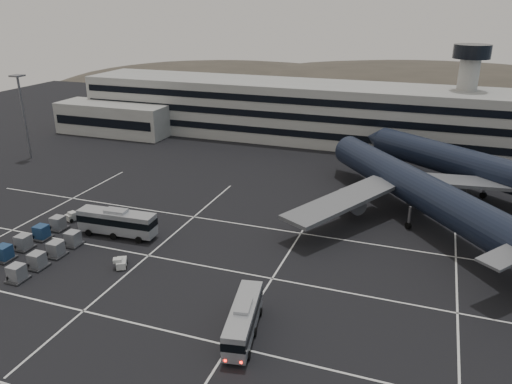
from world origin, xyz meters
TOP-DOWN VIEW (x-y plane):
  - ground at (0.00, 0.00)m, footprint 260.00×260.00m
  - lane_markings at (0.95, 0.72)m, footprint 90.00×55.62m
  - terminal at (-2.95, 71.14)m, footprint 125.00×26.00m
  - hills at (17.99, 170.00)m, footprint 352.00×180.00m
  - lightpole_left at (-55.00, 35.00)m, footprint 2.40×2.40m
  - trijet_main at (28.71, 28.31)m, footprint 40.79×48.42m
  - trijet_far at (39.55, 42.43)m, footprint 49.65×39.34m
  - bus_near at (12.70, -7.80)m, footprint 4.34×10.92m
  - bus_far at (-13.54, 7.97)m, footprint 12.14×3.55m
  - tug_a at (-23.61, 10.42)m, footprint 2.26×2.80m
  - tug_b at (-7.60, 0.02)m, footprint 2.27×2.60m
  - uld_cluster at (-21.04, -1.06)m, footprint 8.23×16.48m

SIDE VIEW (x-z plane):
  - hills at x=17.99m, z-range -34.07..9.93m
  - ground at x=0.00m, z-range 0.00..0.00m
  - lane_markings at x=0.95m, z-range 0.00..0.01m
  - tug_b at x=-7.60m, z-range -0.08..1.36m
  - tug_a at x=-23.61m, z-range -0.09..1.49m
  - uld_cluster at x=-21.04m, z-range -0.02..2.10m
  - bus_near at x=12.70m, z-range 0.18..3.94m
  - bus_far at x=-13.54m, z-range 0.20..4.44m
  - trijet_main at x=28.71m, z-range -3.79..14.29m
  - trijet_far at x=39.55m, z-range -3.61..14.47m
  - terminal at x=-2.95m, z-range -5.07..18.93m
  - lightpole_left at x=-55.00m, z-range 2.68..20.95m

